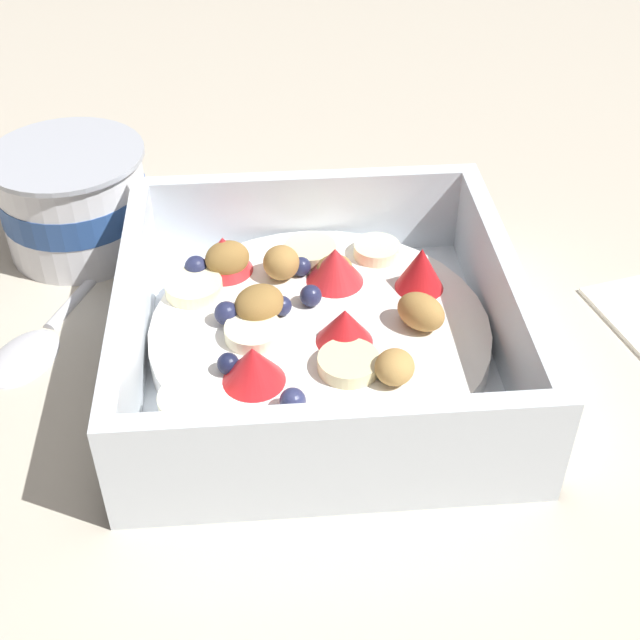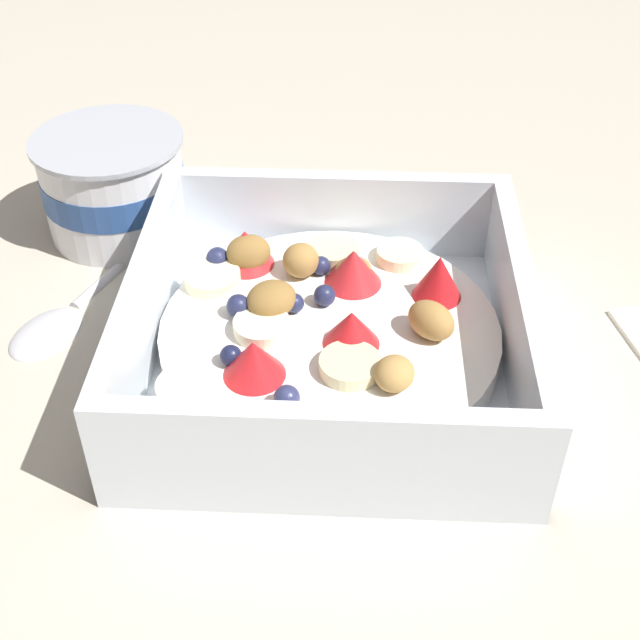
# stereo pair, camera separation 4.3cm
# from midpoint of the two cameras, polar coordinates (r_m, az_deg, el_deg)

# --- Properties ---
(ground_plane) EXTENTS (2.40, 2.40, 0.00)m
(ground_plane) POSITION_cam_midpoint_polar(r_m,az_deg,el_deg) (0.46, 4.12, -1.69)
(ground_plane) COLOR beige
(fruit_bowl) EXTENTS (0.20, 0.20, 0.06)m
(fruit_bowl) POSITION_cam_midpoint_polar(r_m,az_deg,el_deg) (0.43, 2.69, -0.96)
(fruit_bowl) COLOR white
(fruit_bowl) RESTS_ON ground
(spoon) EXTENTS (0.09, 0.17, 0.01)m
(spoon) POSITION_cam_midpoint_polar(r_m,az_deg,el_deg) (0.50, -14.15, 1.25)
(spoon) COLOR silver
(spoon) RESTS_ON ground
(yogurt_cup) EXTENTS (0.09, 0.09, 0.06)m
(yogurt_cup) POSITION_cam_midpoint_polar(r_m,az_deg,el_deg) (0.54, -11.91, 8.77)
(yogurt_cup) COLOR white
(yogurt_cup) RESTS_ON ground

